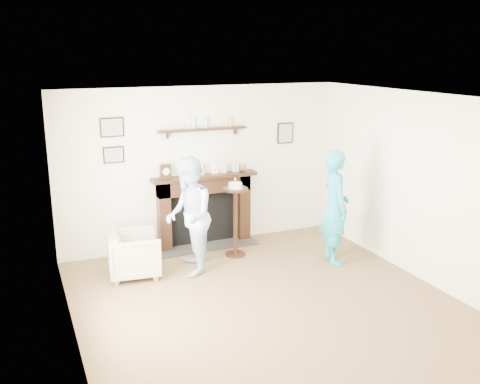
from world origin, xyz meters
name	(u,v)px	position (x,y,z in m)	size (l,w,h in m)	color
ground	(272,309)	(0.00, 0.00, 0.00)	(5.00, 5.00, 0.00)	brown
room_shell	(249,166)	(0.00, 0.69, 1.62)	(4.54, 5.02, 2.52)	white
armchair	(135,275)	(-1.30, 1.64, 0.00)	(0.67, 0.69, 0.63)	#C4AD92
man	(190,272)	(-0.56, 1.45, 0.00)	(0.80, 0.62, 1.64)	silver
woman	(332,262)	(1.48, 0.99, 0.00)	(0.61, 0.40, 1.67)	#1EA3AC
pedestal_table	(235,208)	(0.27, 1.80, 0.74)	(0.38, 0.38, 1.20)	black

